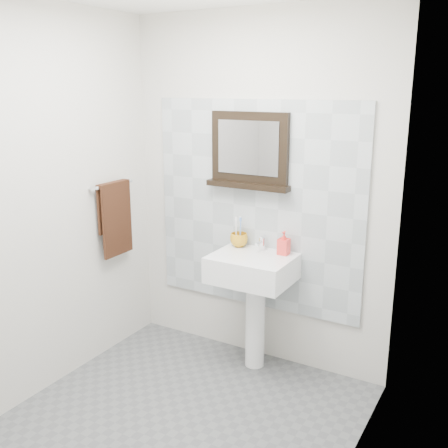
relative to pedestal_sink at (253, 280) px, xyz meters
The scene contains 12 objects.
floor 1.11m from the pedestal_sink, 96.00° to the right, with size 2.00×2.20×0.01m, color #575A5C.
back_wall 0.62m from the pedestal_sink, 112.05° to the left, with size 2.00×0.01×2.50m, color beige.
left_wall 1.51m from the pedestal_sink, 141.34° to the right, with size 0.01×2.20×2.50m, color beige.
right_wall 1.38m from the pedestal_sink, 43.88° to the right, with size 0.01×2.20×2.50m, color beige.
splashback 0.53m from the pedestal_sink, 113.16° to the left, with size 1.60×0.02×1.50m, color #AAB3B8.
pedestal_sink is the anchor object (origin of this frame).
toothbrush_cup 0.32m from the pedestal_sink, 144.94° to the left, with size 0.13×0.13×0.10m, color #C78B17.
toothbrushes 0.38m from the pedestal_sink, 145.04° to the left, with size 0.05×0.04×0.21m.
soap_dispenser 0.34m from the pedestal_sink, 35.18° to the left, with size 0.07×0.08×0.16m, color red.
framed_mirror 0.89m from the pedestal_sink, 125.62° to the left, with size 0.62×0.11×0.53m.
towel_bar 1.23m from the pedestal_sink, 168.05° to the right, with size 0.07×0.40×0.03m.
hand_towel 1.13m from the pedestal_sink, 167.97° to the right, with size 0.06×0.30×0.55m.
Camera 1 is at (1.63, -2.19, 1.99)m, focal length 42.00 mm.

